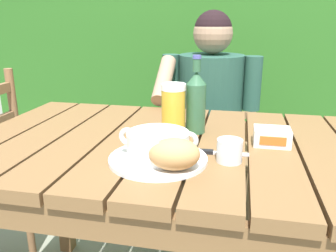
{
  "coord_description": "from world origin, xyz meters",
  "views": [
    {
      "loc": [
        0.19,
        -1.02,
        1.14
      ],
      "look_at": [
        -0.01,
        -0.07,
        0.84
      ],
      "focal_mm": 36.95,
      "sensor_mm": 36.0,
      "label": 1
    }
  ],
  "objects_px": {
    "chair_near_diner": "(211,144)",
    "bread_roll": "(174,154)",
    "beer_glass": "(173,109)",
    "butter_tub": "(272,137)",
    "table_knife": "(212,152)",
    "serving_plate": "(158,159)",
    "beer_bottle": "(196,101)",
    "soup_bowl": "(158,144)",
    "water_glass_small": "(229,151)",
    "person_eating": "(209,112)"
  },
  "relations": [
    {
      "from": "chair_near_diner",
      "to": "soup_bowl",
      "type": "height_order",
      "value": "chair_near_diner"
    },
    {
      "from": "bread_roll",
      "to": "water_glass_small",
      "type": "xyz_separation_m",
      "value": [
        0.13,
        0.1,
        -0.02
      ]
    },
    {
      "from": "table_knife",
      "to": "person_eating",
      "type": "bearing_deg",
      "value": 95.96
    },
    {
      "from": "beer_bottle",
      "to": "bread_roll",
      "type": "bearing_deg",
      "value": -91.39
    },
    {
      "from": "person_eating",
      "to": "chair_near_diner",
      "type": "bearing_deg",
      "value": 89.14
    },
    {
      "from": "bread_roll",
      "to": "beer_glass",
      "type": "distance_m",
      "value": 0.31
    },
    {
      "from": "soup_bowl",
      "to": "beer_glass",
      "type": "height_order",
      "value": "beer_glass"
    },
    {
      "from": "serving_plate",
      "to": "butter_tub",
      "type": "relative_size",
      "value": 2.47
    },
    {
      "from": "soup_bowl",
      "to": "bread_roll",
      "type": "height_order",
      "value": "bread_roll"
    },
    {
      "from": "serving_plate",
      "to": "bread_roll",
      "type": "distance_m",
      "value": 0.1
    },
    {
      "from": "beer_glass",
      "to": "water_glass_small",
      "type": "bearing_deg",
      "value": -45.6
    },
    {
      "from": "beer_glass",
      "to": "water_glass_small",
      "type": "distance_m",
      "value": 0.28
    },
    {
      "from": "beer_bottle",
      "to": "soup_bowl",
      "type": "bearing_deg",
      "value": -103.56
    },
    {
      "from": "beer_glass",
      "to": "butter_tub",
      "type": "bearing_deg",
      "value": -6.73
    },
    {
      "from": "bread_roll",
      "to": "butter_tub",
      "type": "distance_m",
      "value": 0.37
    },
    {
      "from": "butter_tub",
      "to": "water_glass_small",
      "type": "bearing_deg",
      "value": -127.56
    },
    {
      "from": "beer_bottle",
      "to": "person_eating",
      "type": "bearing_deg",
      "value": 90.3
    },
    {
      "from": "bread_roll",
      "to": "table_knife",
      "type": "distance_m",
      "value": 0.18
    },
    {
      "from": "bread_roll",
      "to": "beer_glass",
      "type": "height_order",
      "value": "beer_glass"
    },
    {
      "from": "chair_near_diner",
      "to": "table_knife",
      "type": "xyz_separation_m",
      "value": [
        0.07,
        -0.94,
        0.32
      ]
    },
    {
      "from": "soup_bowl",
      "to": "butter_tub",
      "type": "distance_m",
      "value": 0.37
    },
    {
      "from": "chair_near_diner",
      "to": "butter_tub",
      "type": "distance_m",
      "value": 0.93
    },
    {
      "from": "serving_plate",
      "to": "water_glass_small",
      "type": "bearing_deg",
      "value": 10.71
    },
    {
      "from": "beer_glass",
      "to": "butter_tub",
      "type": "xyz_separation_m",
      "value": [
        0.32,
        -0.04,
        -0.06
      ]
    },
    {
      "from": "chair_near_diner",
      "to": "beer_glass",
      "type": "relative_size",
      "value": 5.29
    },
    {
      "from": "chair_near_diner",
      "to": "soup_bowl",
      "type": "bearing_deg",
      "value": -93.7
    },
    {
      "from": "chair_near_diner",
      "to": "soup_bowl",
      "type": "relative_size",
      "value": 4.16
    },
    {
      "from": "beer_bottle",
      "to": "table_knife",
      "type": "relative_size",
      "value": 1.52
    },
    {
      "from": "soup_bowl",
      "to": "beer_glass",
      "type": "relative_size",
      "value": 1.27
    },
    {
      "from": "soup_bowl",
      "to": "water_glass_small",
      "type": "relative_size",
      "value": 3.14
    },
    {
      "from": "bread_roll",
      "to": "water_glass_small",
      "type": "distance_m",
      "value": 0.17
    },
    {
      "from": "soup_bowl",
      "to": "water_glass_small",
      "type": "xyz_separation_m",
      "value": [
        0.19,
        0.04,
        -0.02
      ]
    },
    {
      "from": "chair_near_diner",
      "to": "person_eating",
      "type": "distance_m",
      "value": 0.31
    },
    {
      "from": "serving_plate",
      "to": "beer_bottle",
      "type": "bearing_deg",
      "value": 76.44
    },
    {
      "from": "serving_plate",
      "to": "bread_roll",
      "type": "xyz_separation_m",
      "value": [
        0.06,
        -0.07,
        0.05
      ]
    },
    {
      "from": "chair_near_diner",
      "to": "bread_roll",
      "type": "bearing_deg",
      "value": -90.44
    },
    {
      "from": "serving_plate",
      "to": "beer_bottle",
      "type": "xyz_separation_m",
      "value": [
        0.07,
        0.27,
        0.1
      ]
    },
    {
      "from": "bread_roll",
      "to": "butter_tub",
      "type": "bearing_deg",
      "value": 45.89
    },
    {
      "from": "water_glass_small",
      "to": "butter_tub",
      "type": "xyz_separation_m",
      "value": [
        0.12,
        0.16,
        -0.01
      ]
    },
    {
      "from": "soup_bowl",
      "to": "serving_plate",
      "type": "bearing_deg",
      "value": 180.0
    },
    {
      "from": "person_eating",
      "to": "table_knife",
      "type": "xyz_separation_m",
      "value": [
        0.08,
        -0.74,
        0.08
      ]
    },
    {
      "from": "person_eating",
      "to": "serving_plate",
      "type": "distance_m",
      "value": 0.83
    },
    {
      "from": "beer_glass",
      "to": "beer_bottle",
      "type": "distance_m",
      "value": 0.08
    },
    {
      "from": "chair_near_diner",
      "to": "water_glass_small",
      "type": "relative_size",
      "value": 13.07
    },
    {
      "from": "person_eating",
      "to": "beer_glass",
      "type": "height_order",
      "value": "person_eating"
    },
    {
      "from": "water_glass_small",
      "to": "table_knife",
      "type": "relative_size",
      "value": 0.4
    },
    {
      "from": "beer_glass",
      "to": "beer_bottle",
      "type": "relative_size",
      "value": 0.66
    },
    {
      "from": "person_eating",
      "to": "beer_bottle",
      "type": "relative_size",
      "value": 4.56
    },
    {
      "from": "beer_bottle",
      "to": "butter_tub",
      "type": "height_order",
      "value": "beer_bottle"
    },
    {
      "from": "chair_near_diner",
      "to": "bread_roll",
      "type": "height_order",
      "value": "chair_near_diner"
    }
  ]
}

